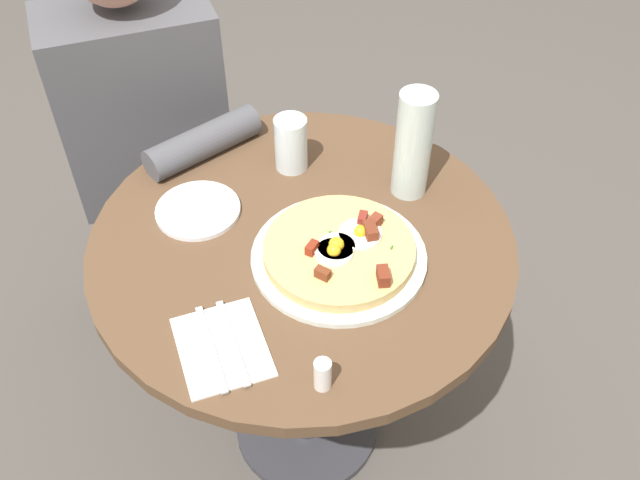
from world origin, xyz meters
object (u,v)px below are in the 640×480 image
(dining_table, at_px, (303,293))
(knife, at_px, (211,348))
(pizza_plate, at_px, (339,257))
(salt_shaker, at_px, (323,375))
(fork, at_px, (233,342))
(breakfast_pizza, at_px, (340,249))
(water_glass, at_px, (291,144))
(person_seated, at_px, (155,164))
(bread_plate, at_px, (198,210))
(water_bottle, at_px, (413,145))

(dining_table, height_order, knife, knife)
(pizza_plate, height_order, knife, pizza_plate)
(salt_shaker, bearing_deg, fork, 132.18)
(breakfast_pizza, bearing_deg, knife, -156.16)
(fork, bearing_deg, water_glass, -30.27)
(dining_table, height_order, fork, fork)
(person_seated, relative_size, pizza_plate, 3.51)
(pizza_plate, height_order, salt_shaker, salt_shaker)
(breakfast_pizza, xyz_separation_m, fork, (-0.24, -0.12, -0.02))
(bread_plate, height_order, salt_shaker, salt_shaker)
(pizza_plate, distance_m, water_glass, 0.29)
(fork, bearing_deg, water_bottle, -59.77)
(person_seated, bearing_deg, water_glass, -54.64)
(person_seated, distance_m, knife, 0.80)
(water_glass, bearing_deg, bread_plate, -161.68)
(dining_table, distance_m, person_seated, 0.61)
(knife, height_order, water_bottle, water_bottle)
(breakfast_pizza, bearing_deg, water_bottle, 33.85)
(breakfast_pizza, bearing_deg, bread_plate, 135.50)
(breakfast_pizza, xyz_separation_m, knife, (-0.27, -0.12, -0.02))
(bread_plate, height_order, water_glass, water_glass)
(dining_table, xyz_separation_m, person_seated, (-0.21, 0.57, -0.04))
(dining_table, xyz_separation_m, knife, (-0.22, -0.20, 0.17))
(water_glass, bearing_deg, fork, -120.25)
(knife, xyz_separation_m, water_bottle, (0.47, 0.25, 0.11))
(water_glass, bearing_deg, water_bottle, -37.21)
(breakfast_pizza, relative_size, fork, 1.54)
(dining_table, relative_size, pizza_plate, 2.51)
(pizza_plate, bearing_deg, knife, -155.85)
(person_seated, bearing_deg, bread_plate, -84.72)
(fork, distance_m, water_bottle, 0.52)
(breakfast_pizza, height_order, knife, breakfast_pizza)
(salt_shaker, bearing_deg, knife, 140.12)
(person_seated, bearing_deg, dining_table, -69.77)
(dining_table, distance_m, water_bottle, 0.38)
(knife, distance_m, salt_shaker, 0.19)
(water_bottle, bearing_deg, water_glass, 142.79)
(bread_plate, bearing_deg, pizza_plate, -44.68)
(pizza_plate, distance_m, breakfast_pizza, 0.02)
(water_bottle, distance_m, salt_shaker, 0.50)
(bread_plate, relative_size, fork, 0.93)
(fork, bearing_deg, salt_shaker, -137.85)
(bread_plate, xyz_separation_m, fork, (-0.02, -0.33, 0.00))
(dining_table, xyz_separation_m, water_bottle, (0.25, 0.05, 0.28))
(knife, bearing_deg, pizza_plate, -65.88)
(water_bottle, bearing_deg, person_seated, 131.60)
(pizza_plate, relative_size, knife, 1.79)
(bread_plate, xyz_separation_m, water_glass, (0.22, 0.07, 0.05))
(water_glass, bearing_deg, pizza_plate, -90.61)
(dining_table, relative_size, fork, 4.51)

